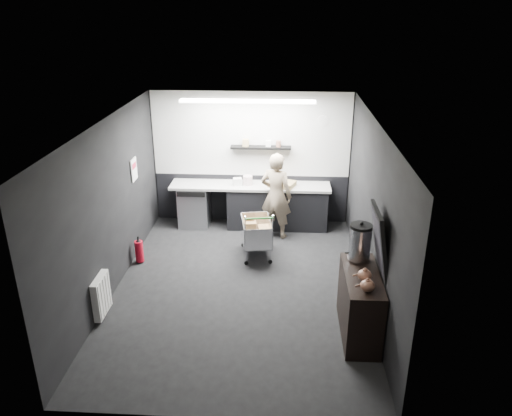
{
  "coord_description": "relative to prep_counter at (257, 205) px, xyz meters",
  "views": [
    {
      "loc": [
        0.67,
        -6.95,
        4.31
      ],
      "look_at": [
        0.24,
        0.4,
        1.24
      ],
      "focal_mm": 35.0,
      "sensor_mm": 36.0,
      "label": 1
    }
  ],
  "objects": [
    {
      "name": "floating_shelf",
      "position": [
        0.06,
        0.2,
        1.16
      ],
      "size": [
        1.2,
        0.22,
        0.04
      ],
      "primitive_type": "cube",
      "color": "black",
      "rests_on": "wall_back"
    },
    {
      "name": "fire_extinguisher",
      "position": [
        -1.99,
        -1.68,
        -0.22
      ],
      "size": [
        0.15,
        0.15,
        0.48
      ],
      "color": "#B10B1E",
      "rests_on": "floor"
    },
    {
      "name": "shopping_cart",
      "position": [
        0.06,
        -1.27,
        -0.01
      ],
      "size": [
        0.63,
        0.93,
        0.94
      ],
      "color": "silver",
      "rests_on": "floor"
    },
    {
      "name": "cardboard_box",
      "position": [
        0.5,
        -0.05,
        0.49
      ],
      "size": [
        0.59,
        0.52,
        0.1
      ],
      "primitive_type": "cube",
      "rotation": [
        0.0,
        0.0,
        -0.37
      ],
      "color": "#9E8554",
      "rests_on": "prep_counter"
    },
    {
      "name": "wall_back",
      "position": [
        -0.14,
        0.33,
        0.89
      ],
      "size": [
        5.5,
        0.0,
        5.5
      ],
      "primitive_type": "plane",
      "rotation": [
        1.57,
        0.0,
        0.0
      ],
      "color": "black",
      "rests_on": "floor"
    },
    {
      "name": "ceiling_strip",
      "position": [
        -0.14,
        -0.57,
        2.21
      ],
      "size": [
        2.4,
        0.2,
        0.04
      ],
      "primitive_type": "cube",
      "color": "white",
      "rests_on": "ceiling"
    },
    {
      "name": "wall_clock",
      "position": [
        1.26,
        0.3,
        1.69
      ],
      "size": [
        0.2,
        0.03,
        0.2
      ],
      "primitive_type": "cylinder",
      "rotation": [
        1.57,
        0.0,
        0.0
      ],
      "color": "silver",
      "rests_on": "wall_back"
    },
    {
      "name": "prep_counter",
      "position": [
        0.0,
        0.0,
        0.0
      ],
      "size": [
        3.2,
        0.61,
        0.9
      ],
      "color": "black",
      "rests_on": "floor"
    },
    {
      "name": "dado_panel",
      "position": [
        -0.14,
        0.31,
        0.04
      ],
      "size": [
        3.95,
        0.02,
        1.0
      ],
      "primitive_type": "cube",
      "color": "black",
      "rests_on": "wall_back"
    },
    {
      "name": "sideboard",
      "position": [
        1.62,
        -3.47,
        0.13
      ],
      "size": [
        0.53,
        1.24,
        1.86
      ],
      "color": "black",
      "rests_on": "floor"
    },
    {
      "name": "person",
      "position": [
        0.4,
        -0.45,
        0.39
      ],
      "size": [
        0.72,
        0.59,
        1.7
      ],
      "primitive_type": "imported",
      "rotation": [
        0.0,
        0.0,
        2.81
      ],
      "color": "#B9AC92",
      "rests_on": "floor"
    },
    {
      "name": "ceiling",
      "position": [
        -0.14,
        -2.42,
        2.24
      ],
      "size": [
        5.5,
        5.5,
        0.0
      ],
      "primitive_type": "plane",
      "rotation": [
        3.14,
        0.0,
        0.0
      ],
      "color": "white",
      "rests_on": "wall_back"
    },
    {
      "name": "pink_tub",
      "position": [
        -0.18,
        0.0,
        0.54
      ],
      "size": [
        0.19,
        0.19,
        0.19
      ],
      "primitive_type": "cylinder",
      "color": "beige",
      "rests_on": "prep_counter"
    },
    {
      "name": "poster",
      "position": [
        -2.12,
        -1.12,
        1.09
      ],
      "size": [
        0.02,
        0.3,
        0.4
      ],
      "primitive_type": "cube",
      "color": "white",
      "rests_on": "wall_left"
    },
    {
      "name": "kitchen_wall_panel",
      "position": [
        -0.14,
        0.31,
        1.39
      ],
      "size": [
        3.95,
        0.02,
        1.7
      ],
      "primitive_type": "cube",
      "color": "silver",
      "rests_on": "wall_back"
    },
    {
      "name": "wall_left",
      "position": [
        -2.14,
        -2.42,
        0.89
      ],
      "size": [
        0.0,
        5.5,
        5.5
      ],
      "primitive_type": "plane",
      "rotation": [
        1.57,
        0.0,
        1.57
      ],
      "color": "black",
      "rests_on": "floor"
    },
    {
      "name": "wall_front",
      "position": [
        -0.14,
        -5.17,
        0.89
      ],
      "size": [
        5.5,
        0.0,
        5.5
      ],
      "primitive_type": "plane",
      "rotation": [
        -1.57,
        0.0,
        0.0
      ],
      "color": "black",
      "rests_on": "floor"
    },
    {
      "name": "wall_right",
      "position": [
        1.86,
        -2.42,
        0.89
      ],
      "size": [
        0.0,
        5.5,
        5.5
      ],
      "primitive_type": "plane",
      "rotation": [
        1.57,
        0.0,
        -1.57
      ],
      "color": "black",
      "rests_on": "floor"
    },
    {
      "name": "floor",
      "position": [
        -0.14,
        -2.42,
        -0.46
      ],
      "size": [
        5.5,
        5.5,
        0.0
      ],
      "primitive_type": "plane",
      "color": "black",
      "rests_on": "ground"
    },
    {
      "name": "white_container",
      "position": [
        -0.38,
        -0.05,
        0.52
      ],
      "size": [
        0.19,
        0.16,
        0.15
      ],
      "primitive_type": "cube",
      "rotation": [
        0.0,
        0.0,
        0.22
      ],
      "color": "silver",
      "rests_on": "prep_counter"
    },
    {
      "name": "radiator",
      "position": [
        -2.08,
        -3.32,
        -0.11
      ],
      "size": [
        0.1,
        0.5,
        0.6
      ],
      "primitive_type": "cube",
      "color": "silver",
      "rests_on": "wall_left"
    },
    {
      "name": "poster_red_band",
      "position": [
        -2.11,
        -1.12,
        1.16
      ],
      "size": [
        0.02,
        0.22,
        0.1
      ],
      "primitive_type": "cube",
      "color": "red",
      "rests_on": "poster"
    }
  ]
}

